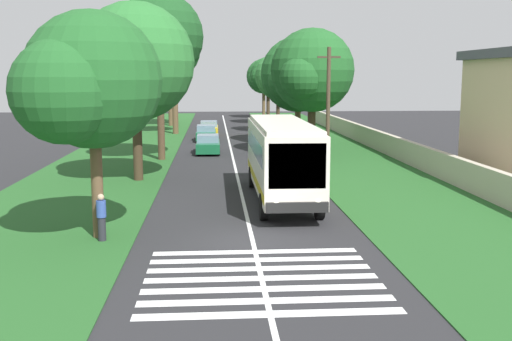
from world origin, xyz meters
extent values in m
plane|color=#262628|center=(0.00, 0.00, 0.00)|extent=(160.00, 160.00, 0.00)
cube|color=#235623|center=(15.00, 8.20, 0.02)|extent=(120.00, 8.00, 0.04)
cube|color=#235623|center=(15.00, -8.20, 0.02)|extent=(120.00, 8.00, 0.04)
cube|color=silver|center=(15.00, 0.00, 0.00)|extent=(110.00, 0.16, 0.01)
cube|color=silver|center=(7.08, -1.80, 2.10)|extent=(11.00, 2.50, 2.90)
cube|color=slate|center=(7.38, -1.80, 2.62)|extent=(9.68, 2.54, 0.85)
cube|color=slate|center=(1.62, -1.80, 2.45)|extent=(0.08, 2.20, 1.74)
cube|color=#B29E19|center=(7.08, -1.80, 1.10)|extent=(10.78, 2.53, 0.36)
cube|color=silver|center=(7.08, -1.80, 3.64)|extent=(10.56, 2.30, 0.18)
cube|color=black|center=(1.50, -1.80, 0.87)|extent=(0.16, 2.40, 0.40)
sphere|color=#F2EDCC|center=(1.56, -1.00, 1.00)|extent=(0.24, 0.24, 0.24)
sphere|color=#F2EDCC|center=(1.56, -2.60, 1.00)|extent=(0.24, 0.24, 0.24)
cylinder|color=black|center=(3.18, -0.65, 0.55)|extent=(1.10, 0.32, 1.10)
cylinder|color=black|center=(10.58, -0.65, 0.55)|extent=(1.10, 0.32, 1.10)
cylinder|color=black|center=(3.18, -2.95, 0.55)|extent=(1.10, 0.32, 1.10)
cylinder|color=black|center=(10.58, -2.95, 0.55)|extent=(1.10, 0.32, 1.10)
cube|color=silver|center=(-6.75, 0.00, 0.00)|extent=(0.45, 6.80, 0.01)
cube|color=silver|center=(-5.85, 0.00, 0.00)|extent=(0.45, 6.80, 0.01)
cube|color=silver|center=(-4.95, 0.00, 0.00)|extent=(0.45, 6.80, 0.01)
cube|color=silver|center=(-4.05, 0.00, 0.00)|extent=(0.45, 6.80, 0.01)
cube|color=silver|center=(-3.15, 0.00, 0.00)|extent=(0.45, 6.80, 0.01)
cube|color=silver|center=(-2.25, 0.00, 0.00)|extent=(0.45, 6.80, 0.01)
cube|color=silver|center=(-1.35, 0.00, 0.00)|extent=(0.45, 6.80, 0.01)
cube|color=#145933|center=(25.15, 1.80, 0.53)|extent=(4.30, 1.75, 0.70)
cube|color=slate|center=(25.05, 1.80, 1.15)|extent=(2.00, 1.61, 0.55)
cylinder|color=black|center=(23.80, 2.58, 0.32)|extent=(0.64, 0.22, 0.64)
cylinder|color=black|center=(26.50, 2.58, 0.32)|extent=(0.64, 0.22, 0.64)
cylinder|color=black|center=(23.80, 1.02, 0.32)|extent=(0.64, 0.22, 0.64)
cylinder|color=black|center=(26.50, 1.02, 0.32)|extent=(0.64, 0.22, 0.64)
cube|color=#145933|center=(34.27, 2.05, 0.53)|extent=(4.30, 1.75, 0.70)
cube|color=slate|center=(34.17, 2.05, 1.15)|extent=(2.00, 1.61, 0.55)
cylinder|color=black|center=(32.92, 2.83, 0.32)|extent=(0.64, 0.22, 0.64)
cylinder|color=black|center=(35.62, 2.83, 0.32)|extent=(0.64, 0.22, 0.64)
cylinder|color=black|center=(32.92, 1.27, 0.32)|extent=(0.64, 0.22, 0.64)
cylinder|color=black|center=(35.62, 1.27, 0.32)|extent=(0.64, 0.22, 0.64)
cube|color=gold|center=(39.47, 1.82, 0.53)|extent=(4.30, 1.75, 0.70)
cube|color=slate|center=(39.37, 1.82, 1.15)|extent=(2.00, 1.61, 0.55)
cylinder|color=black|center=(38.12, 2.60, 0.32)|extent=(0.64, 0.22, 0.64)
cylinder|color=black|center=(40.82, 2.60, 0.32)|extent=(0.64, 0.22, 0.64)
cylinder|color=black|center=(38.12, 1.04, 0.32)|extent=(0.64, 0.22, 0.64)
cylinder|color=black|center=(40.82, 1.04, 0.32)|extent=(0.64, 0.22, 0.64)
cylinder|color=brown|center=(51.18, 6.40, 3.47)|extent=(0.52, 0.52, 6.86)
sphere|color=#1E5623|center=(51.18, 6.40, 8.88)|extent=(7.19, 7.19, 7.19)
sphere|color=#1E5623|center=(53.34, 6.40, 8.34)|extent=(4.04, 4.04, 4.04)
sphere|color=#1E5623|center=(49.39, 7.48, 8.34)|extent=(4.38, 4.38, 4.38)
cylinder|color=brown|center=(40.83, 5.20, 3.44)|extent=(0.57, 0.57, 6.80)
sphere|color=#337A38|center=(40.83, 5.20, 8.09)|extent=(4.54, 4.54, 4.54)
sphere|color=#337A38|center=(42.20, 5.20, 7.75)|extent=(3.24, 3.24, 3.24)
sphere|color=#337A38|center=(39.70, 5.88, 7.75)|extent=(2.79, 2.79, 2.79)
cylinder|color=#3D2D1E|center=(13.12, 5.60, 2.43)|extent=(0.53, 0.53, 4.78)
sphere|color=#286B2D|center=(13.12, 5.60, 6.61)|extent=(6.49, 6.49, 6.49)
sphere|color=#286B2D|center=(15.07, 5.60, 6.12)|extent=(4.07, 4.07, 4.07)
sphere|color=#286B2D|center=(11.49, 6.58, 6.12)|extent=(3.82, 3.82, 3.82)
cylinder|color=#4C3826|center=(21.57, 5.01, 3.42)|extent=(0.50, 0.50, 6.77)
sphere|color=#19471E|center=(21.57, 5.01, 8.47)|extent=(6.06, 6.06, 6.06)
sphere|color=#19471E|center=(23.39, 5.01, 8.02)|extent=(3.40, 3.40, 3.40)
sphere|color=#19471E|center=(20.05, 5.92, 8.02)|extent=(4.39, 4.39, 4.39)
cylinder|color=brown|center=(0.83, 5.55, 2.20)|extent=(0.42, 0.42, 4.32)
sphere|color=#1E5623|center=(0.83, 5.55, 5.70)|extent=(4.85, 4.85, 4.85)
sphere|color=#1E5623|center=(2.29, 5.55, 5.33)|extent=(3.32, 3.32, 3.32)
sphere|color=#1E5623|center=(-0.38, 6.28, 5.33)|extent=(3.56, 3.56, 3.56)
cylinder|color=brown|center=(63.96, -5.63, 2.25)|extent=(0.44, 0.44, 4.43)
sphere|color=#1E5623|center=(63.96, -5.63, 5.79)|extent=(4.80, 4.80, 4.80)
sphere|color=#1E5623|center=(65.40, -5.63, 5.43)|extent=(3.08, 3.08, 3.08)
sphere|color=#1E5623|center=(62.76, -4.91, 5.43)|extent=(3.13, 3.13, 3.13)
cylinder|color=brown|center=(31.25, -5.90, 2.12)|extent=(0.50, 0.50, 4.15)
sphere|color=#1E5623|center=(31.25, -5.90, 5.96)|extent=(6.44, 6.44, 6.44)
sphere|color=#1E5623|center=(33.18, -5.90, 5.48)|extent=(4.58, 4.58, 4.58)
sphere|color=#1E5623|center=(29.64, -4.94, 5.48)|extent=(3.62, 3.62, 3.62)
cylinder|color=#3D2D1E|center=(23.72, -5.90, 2.30)|extent=(0.59, 0.59, 4.51)
sphere|color=#1E5623|center=(23.72, -5.90, 6.24)|extent=(6.13, 6.13, 6.13)
sphere|color=#1E5623|center=(25.56, -5.90, 5.78)|extent=(3.86, 3.86, 3.86)
sphere|color=#1E5623|center=(22.19, -4.98, 5.78)|extent=(3.39, 3.39, 3.39)
cylinder|color=#3D2D1E|center=(42.32, -5.35, 2.27)|extent=(0.37, 0.37, 4.46)
sphere|color=#337A38|center=(42.32, -5.35, 5.82)|extent=(4.80, 4.80, 4.80)
sphere|color=#337A38|center=(43.77, -5.35, 5.46)|extent=(2.90, 2.90, 2.90)
sphere|color=#337A38|center=(41.12, -4.63, 5.46)|extent=(2.85, 2.85, 2.85)
cylinder|color=#3D2D1E|center=(53.75, -5.34, 2.35)|extent=(0.42, 0.42, 4.62)
sphere|color=#1E5623|center=(53.75, -5.34, 5.89)|extent=(4.46, 4.46, 4.46)
sphere|color=#1E5623|center=(55.09, -5.34, 5.56)|extent=(3.12, 3.12, 3.12)
sphere|color=#1E5623|center=(52.63, -4.67, 5.56)|extent=(3.15, 3.15, 3.15)
cylinder|color=#473828|center=(15.61, -5.59, 3.79)|extent=(0.24, 0.24, 7.50)
cube|color=#3D3326|center=(15.61, -5.59, 6.94)|extent=(0.12, 1.40, 0.12)
cube|color=#B2A893|center=(20.00, -11.60, 0.79)|extent=(70.00, 0.40, 1.51)
cylinder|color=#26262D|center=(0.30, 5.34, 0.46)|extent=(0.28, 0.28, 0.85)
cylinder|color=#334C99|center=(0.30, 5.34, 1.19)|extent=(0.34, 0.34, 0.60)
sphere|color=tan|center=(0.30, 5.34, 1.61)|extent=(0.24, 0.24, 0.24)
camera|label=1|loc=(-21.01, 1.34, 5.83)|focal=42.72mm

